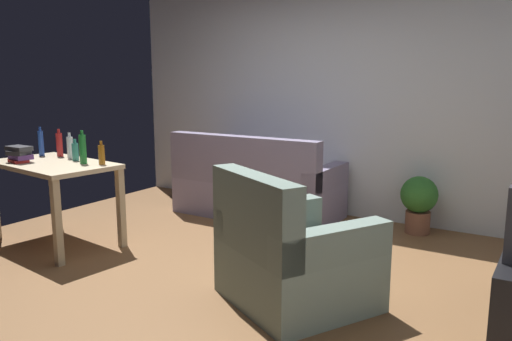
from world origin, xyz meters
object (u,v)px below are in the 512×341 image
Objects in this scene: potted_plant at (419,200)px; bottle_clear at (70,147)px; armchair at (291,258)px; bottle_amber at (102,155)px; bottle_blue at (41,143)px; book_stack at (19,154)px; desk at (54,174)px; bottle_red at (59,144)px; bottle_tall at (75,151)px; couch at (255,189)px; bottle_green at (83,149)px.

potted_plant is 2.31× the size of bottle_clear.
armchair is 2.05m from bottle_amber.
book_stack is at bearing -63.29° from bottle_blue.
desk is 2.24× the size of potted_plant.
bottle_clear is (0.39, 0.03, -0.02)m from bottle_blue.
desk is at bearing -24.44° from bottle_blue.
bottle_red is (-2.69, 0.25, 0.56)m from armchair.
potted_plant is at bearing 30.93° from bottle_red.
bottle_clear is at bearing 158.93° from bottle_tall.
bottle_green is at bearing 65.02° from couch.
desk is at bearing -143.23° from potted_plant.
bottle_clear is 0.82× the size of bottle_green.
bottle_clear is at bearing 108.95° from desk.
bottle_clear is (-1.12, -1.53, 0.56)m from couch.
couch is at bearing 45.91° from bottle_blue.
bottle_red is at bearing 139.78° from desk.
bottle_blue reaches higher than bottle_tall.
potted_plant is 3.22m from bottle_green.
bottle_red is 0.35m from bottle_tall.
bottle_tall is at bearing 176.58° from bottle_amber.
bottle_clear is 0.16m from bottle_tall.
bottle_amber reaches higher than book_stack.
armchair is 4.44× the size of bottle_red.
bottle_green reaches higher than armchair.
bottle_amber is at bearing -2.86° from bottle_blue.
potted_plant is at bearing -70.74° from armchair.
armchair reaches higher than book_stack.
bottle_green is (0.20, -0.08, 0.05)m from bottle_tall.
potted_plant is (1.70, 0.31, 0.02)m from couch.
bottle_green reaches higher than bottle_tall.
bottle_blue is 1.35× the size of bottle_amber.
bottle_green is 0.62m from book_stack.
bottle_red is at bearing 18.06° from bottle_blue.
bottle_tall is at bearing -144.68° from potted_plant.
couch is 1.98m from bottle_clear.
bottle_blue reaches higher than bottle_clear.
bottle_tall is at bearing -21.07° from bottle_clear.
book_stack is (-2.71, -0.16, 0.51)m from armchair.
bottle_green is at bearing -141.46° from potted_plant.
desk is 6.32× the size of bottle_tall.
book_stack reaches higher than desk.
armchair is 5.65× the size of bottle_amber.
bottle_blue is 0.95× the size of bottle_green.
book_stack is (-0.22, -0.39, -0.03)m from bottle_clear.
bottle_blue is 1.41× the size of bottle_tall.
bottle_clear is at bearing 60.82° from book_stack.
bottle_clear is 0.53m from bottle_amber.
armchair is 2.41m from bottle_tall.
armchair is 4.18× the size of bottle_blue.
bottle_clear is 1.22× the size of bottle_tall.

